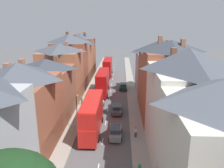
% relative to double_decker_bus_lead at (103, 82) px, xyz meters
% --- Properties ---
extents(pavement_left, '(2.20, 104.00, 0.14)m').
position_rel_double_decker_bus_lead_xyz_m(pavement_left, '(-3.29, 3.83, -2.75)').
color(pavement_left, gray).
rests_on(pavement_left, ground).
extents(pavement_right, '(2.20, 104.00, 0.14)m').
position_rel_double_decker_bus_lead_xyz_m(pavement_right, '(6.91, 3.83, -2.75)').
color(pavement_right, gray).
rests_on(pavement_right, ground).
extents(centre_line_dashes, '(0.14, 97.80, 0.01)m').
position_rel_double_decker_bus_lead_xyz_m(centre_line_dashes, '(1.81, 1.83, -2.81)').
color(centre_line_dashes, silver).
rests_on(centre_line_dashes, ground).
extents(terrace_row_left, '(8.00, 72.47, 14.21)m').
position_rel_double_decker_bus_lead_xyz_m(terrace_row_left, '(-8.38, -11.18, 3.48)').
color(terrace_row_left, '#A36042').
rests_on(terrace_row_left, ground).
extents(terrace_row_right, '(8.00, 53.08, 14.34)m').
position_rel_double_decker_bus_lead_xyz_m(terrace_row_right, '(12.00, -20.15, 3.53)').
color(terrace_row_right, '#935138').
rests_on(terrace_row_right, ground).
extents(double_decker_bus_lead, '(2.74, 10.80, 5.30)m').
position_rel_double_decker_bus_lead_xyz_m(double_decker_bus_lead, '(0.00, 0.00, 0.00)').
color(double_decker_bus_lead, '#B70F0F').
rests_on(double_decker_bus_lead, ground).
extents(double_decker_bus_mid_street, '(2.74, 10.80, 5.30)m').
position_rel_double_decker_bus_lead_xyz_m(double_decker_bus_mid_street, '(0.00, -19.33, 0.00)').
color(double_decker_bus_mid_street, red).
rests_on(double_decker_bus_mid_street, ground).
extents(double_decker_bus_far_approaching, '(2.74, 10.80, 5.30)m').
position_rel_double_decker_bus_lead_xyz_m(double_decker_bus_far_approaching, '(0.00, 18.46, 0.00)').
color(double_decker_bus_far_approaching, '#B70F0F').
rests_on(double_decker_bus_far_approaching, ground).
extents(car_near_blue, '(1.90, 4.05, 1.65)m').
position_rel_double_decker_bus_lead_xyz_m(car_near_blue, '(-1.29, -0.89, -1.99)').
color(car_near_blue, maroon).
rests_on(car_near_blue, ground).
extents(car_near_silver, '(1.90, 4.53, 1.61)m').
position_rel_double_decker_bus_lead_xyz_m(car_near_silver, '(3.61, -11.83, -2.00)').
color(car_near_silver, '#4C515B').
rests_on(car_near_silver, ground).
extents(car_parked_left_a, '(1.90, 4.34, 1.71)m').
position_rel_double_decker_bus_lead_xyz_m(car_parked_left_a, '(3.61, -20.86, -1.96)').
color(car_parked_left_a, gray).
rests_on(car_parked_left_a, ground).
extents(car_parked_right_a, '(1.90, 4.00, 1.62)m').
position_rel_double_decker_bus_lead_xyz_m(car_parked_right_a, '(-1.29, 14.46, -2.00)').
color(car_parked_right_a, '#144728').
rests_on(car_parked_right_a, ground).
extents(car_parked_left_b, '(1.90, 4.48, 1.64)m').
position_rel_double_decker_bus_lead_xyz_m(car_parked_left_b, '(-1.29, 8.57, -1.99)').
color(car_parked_left_b, silver).
rests_on(car_parked_left_b, ground).
extents(car_far_grey, '(1.90, 4.35, 1.59)m').
position_rel_double_decker_bus_lead_xyz_m(car_far_grey, '(4.91, 3.40, -2.01)').
color(car_far_grey, '#144728').
rests_on(car_far_grey, ground).
extents(car_parked_right_b, '(1.90, 4.16, 1.60)m').
position_rel_double_decker_bus_lead_xyz_m(car_parked_right_b, '(0.01, -9.71, -2.01)').
color(car_parked_right_b, '#B7BABF').
rests_on(car_parked_right_b, ground).
extents(pedestrian_mid_left, '(0.36, 0.22, 1.61)m').
position_rel_double_decker_bus_lead_xyz_m(pedestrian_mid_left, '(6.55, -21.04, -1.78)').
color(pedestrian_mid_left, '#23232D').
rests_on(pedestrian_mid_left, pavement_right).
extents(pedestrian_mid_right, '(0.36, 0.22, 1.61)m').
position_rel_double_decker_bus_lead_xyz_m(pedestrian_mid_right, '(-2.88, -14.12, -1.78)').
color(pedestrian_mid_right, '#3D4256').
rests_on(pedestrian_mid_right, pavement_left).
extents(pedestrian_far_left, '(0.36, 0.22, 1.61)m').
position_rel_double_decker_bus_lead_xyz_m(pedestrian_far_left, '(-3.66, -8.12, -1.78)').
color(pedestrian_far_left, '#23232D').
rests_on(pedestrian_far_left, pavement_left).
extents(street_lamp, '(0.20, 1.12, 5.50)m').
position_rel_double_decker_bus_lead_xyz_m(street_lamp, '(-2.44, -18.50, 0.43)').
color(street_lamp, black).
rests_on(street_lamp, ground).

